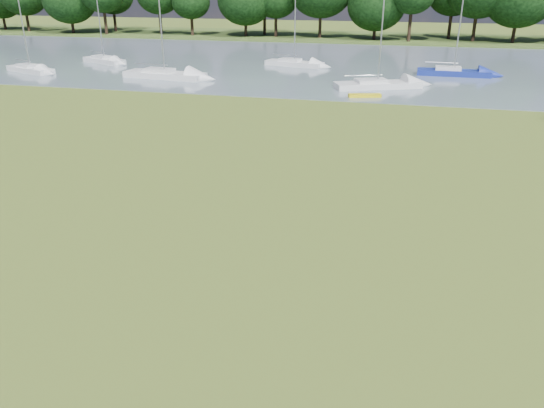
% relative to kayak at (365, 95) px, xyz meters
% --- Properties ---
extents(ground, '(220.00, 220.00, 0.00)m').
position_rel_kayak_xyz_m(ground, '(-0.80, -24.00, -0.18)').
color(ground, olive).
extents(river, '(220.00, 40.00, 0.10)m').
position_rel_kayak_xyz_m(river, '(-0.80, 18.00, -0.18)').
color(river, slate).
rests_on(river, ground).
extents(far_bank, '(220.00, 20.00, 0.40)m').
position_rel_kayak_xyz_m(far_bank, '(-0.80, 48.00, -0.18)').
color(far_bank, '#4C6626').
rests_on(far_bank, ground).
extents(kayak, '(2.70, 1.30, 0.26)m').
position_rel_kayak_xyz_m(kayak, '(0.00, 0.00, 0.00)').
color(kayak, yellow).
rests_on(kayak, river).
extents(sailboat_0, '(6.03, 3.90, 8.31)m').
position_rel_kayak_xyz_m(sailboat_0, '(-30.54, 12.28, 0.35)').
color(sailboat_0, silver).
rests_on(sailboat_0, river).
extents(sailboat_1, '(8.31, 3.21, 9.85)m').
position_rel_kayak_xyz_m(sailboat_1, '(-19.62, 4.57, 0.37)').
color(sailboat_1, silver).
rests_on(sailboat_1, river).
extents(sailboat_2, '(7.02, 2.13, 8.60)m').
position_rel_kayak_xyz_m(sailboat_2, '(7.60, 12.63, 0.37)').
color(sailboat_2, navy).
rests_on(sailboat_2, river).
extents(sailboat_4, '(6.32, 3.89, 7.82)m').
position_rel_kayak_xyz_m(sailboat_4, '(-34.49, 4.56, 0.33)').
color(sailboat_4, silver).
rests_on(sailboat_4, river).
extents(sailboat_5, '(7.75, 4.93, 9.66)m').
position_rel_kayak_xyz_m(sailboat_5, '(0.69, 4.22, 0.34)').
color(sailboat_5, silver).
rests_on(sailboat_5, river).
extents(sailboat_6, '(6.75, 3.36, 7.16)m').
position_rel_kayak_xyz_m(sailboat_6, '(-8.98, 15.14, 0.32)').
color(sailboat_6, silver).
rests_on(sailboat_6, river).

